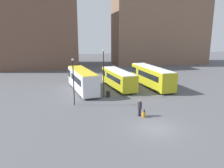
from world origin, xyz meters
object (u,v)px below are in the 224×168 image
lamp_post_0 (104,70)px  lamp_post_1 (73,78)px  bus_2 (151,76)px  traveler (140,106)px  bus_0 (82,79)px  trash_bin (108,94)px  bus_1 (118,78)px  suitcase (144,114)px

lamp_post_0 → lamp_post_1: 5.07m
bus_2 → traveler: (-6.31, -13.09, -0.68)m
bus_0 → lamp_post_0: size_ratio=1.65×
bus_2 → lamp_post_0: (-8.97, -5.08, 2.09)m
lamp_post_0 → lamp_post_1: size_ratio=1.15×
lamp_post_1 → trash_bin: (4.80, 2.70, -3.00)m
bus_2 → lamp_post_1: (-13.15, -7.91, 1.65)m
bus_2 → trash_bin: 9.93m
bus_2 → lamp_post_0: 10.52m
lamp_post_1 → trash_bin: 6.27m
traveler → trash_bin: size_ratio=2.17×
lamp_post_0 → bus_0: bearing=123.1°
trash_bin → bus_1: bearing=64.2°
suitcase → lamp_post_1: size_ratio=0.15×
trash_bin → suitcase: bearing=-74.0°
traveler → suitcase: (0.33, -0.39, -0.79)m
lamp_post_0 → trash_bin: lamp_post_0 is taller
bus_2 → lamp_post_0: lamp_post_0 is taller
suitcase → lamp_post_0: bearing=8.2°
bus_1 → lamp_post_0: lamp_post_0 is taller
suitcase → trash_bin: 8.61m
bus_1 → bus_2: bus_2 is taller
suitcase → trash_bin: size_ratio=1.03×
lamp_post_1 → suitcase: bearing=-37.8°
bus_2 → suitcase: size_ratio=13.85×
bus_1 → lamp_post_1: lamp_post_1 is taller
lamp_post_1 → trash_bin: size_ratio=6.87×
bus_1 → trash_bin: size_ratio=12.44×
traveler → trash_bin: traveler is taller
suitcase → trash_bin: (-2.37, 8.27, 0.12)m
bus_1 → lamp_post_0: 6.62m
bus_0 → trash_bin: bearing=-152.2°
traveler → trash_bin: 8.17m
bus_1 → trash_bin: 6.12m
bus_1 → trash_bin: bearing=146.2°
suitcase → lamp_post_0: lamp_post_0 is taller
bus_1 → bus_2: bearing=-100.1°
suitcase → lamp_post_0: size_ratio=0.13×
traveler → lamp_post_1: 8.89m
suitcase → bus_2: bearing=-35.3°
bus_1 → bus_2: size_ratio=0.87×
trash_bin → bus_2: bearing=32.0°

